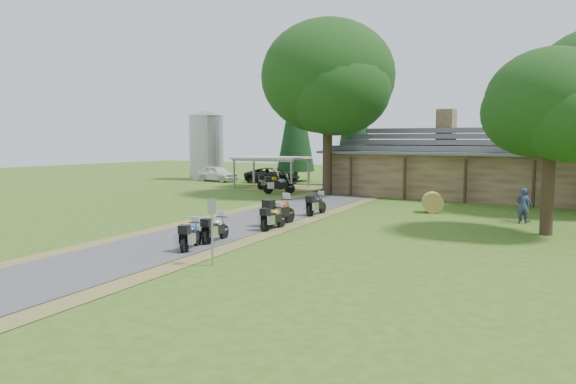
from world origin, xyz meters
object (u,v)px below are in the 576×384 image
Objects in this scene: silo at (206,145)px; motorcycle_row_c at (273,217)px; car_white_sedan at (217,172)px; lodge at (484,162)px; motorcycle_row_a at (191,234)px; motorcycle_row_e at (316,204)px; hay_bale at (433,202)px; motorcycle_row_d at (279,210)px; car_dark_suv at (273,172)px; carport at (272,172)px; motorcycle_carport_a at (271,181)px; motorcycle_carport_b at (279,184)px; motorcycle_row_b at (216,228)px.

silo is 3.99× the size of motorcycle_row_c.
car_white_sedan is (2.48, -1.33, -2.48)m from silo.
silo reaches higher than lodge.
car_white_sedan is 3.31× the size of motorcycle_row_a.
hay_bale is at bearing -50.55° from motorcycle_row_e.
silo is at bearing 48.85° from motorcycle_row_d.
motorcycle_row_a is at bearing -166.18° from car_dark_suv.
hay_bale is (16.51, -8.36, -0.71)m from carport.
motorcycle_row_e is 1.59× the size of hay_bale.
car_white_sedan reaches higher than hay_bale.
motorcycle_row_d reaches higher than motorcycle_row_e.
motorcycle_carport_a is 1.74× the size of hay_bale.
motorcycle_row_a is 5.41m from motorcycle_row_c.
motorcycle_row_a is at bearing -177.86° from motorcycle_row_e.
motorcycle_row_c is at bearing -156.65° from motorcycle_row_d.
hay_bale is at bearing -33.77° from carport.
motorcycle_carport_a is at bearing 41.64° from motorcycle_row_e.
car_dark_suv is at bearing 36.58° from motorcycle_row_d.
silo is 1.24× the size of car_dark_suv.
motorcycle_row_c is at bearing -113.32° from hay_bale.
motorcycle_row_c is (-0.03, 5.41, 0.01)m from motorcycle_row_a.
hay_bale is (4.87, 4.33, -0.05)m from motorcycle_row_e.
carport is 3.49× the size of motorcycle_row_a.
silo is at bearing 155.57° from hay_bale.
motorcycle_carport_b is at bearing 35.22° from motorcycle_row_d.
motorcycle_row_a is 0.80× the size of motorcycle_carport_b.
motorcycle_carport_b is 13.68m from hay_bale.
lodge is at bearing -14.83° from motorcycle_row_c.
lodge is 19.44m from car_dark_suv.
carport is 8.43m from car_white_sedan.
hay_bale is at bearing -91.38° from lodge.
car_dark_suv is 3.07× the size of motorcycle_row_e.
lodge is at bearing -85.37° from car_white_sedan.
silo reaches higher than motorcycle_carport_a.
motorcycle_row_c is 0.81× the size of motorcycle_row_d.
silo is at bearing 102.67° from motorcycle_carport_b.
car_white_sedan is 4.93× the size of hay_bale.
carport is 17.23m from motorcycle_row_e.
motorcycle_row_d reaches higher than motorcycle_row_c.
motorcycle_carport_b is at bearing -56.47° from carport.
car_white_sedan reaches higher than motorcycle_carport_a.
carport reaches higher than hay_bale.
lodge is at bearing -111.46° from car_dark_suv.
lodge reaches higher than motorcycle_row_e.
motorcycle_row_d is at bearing -118.74° from hay_bale.
motorcycle_row_b is at bearing -111.13° from motorcycle_carport_b.
car_white_sedan is at bearing 155.26° from carport.
car_dark_suv is 21.75m from motorcycle_row_e.
motorcycle_carport_a reaches higher than motorcycle_row_a.
motorcycle_carport_b is at bearing -113.37° from car_white_sedan.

